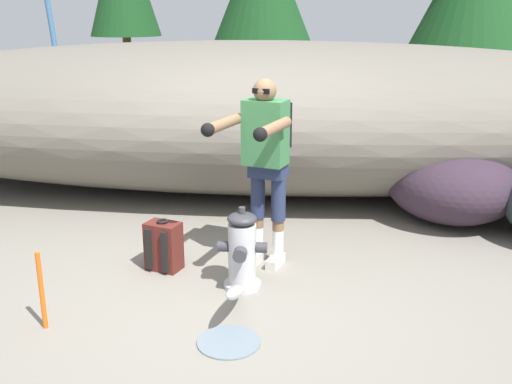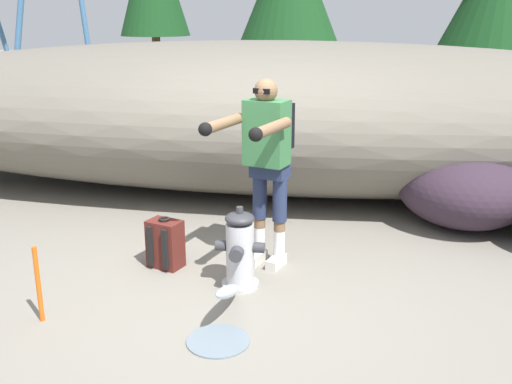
{
  "view_description": "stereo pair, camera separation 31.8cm",
  "coord_description": "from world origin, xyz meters",
  "px_view_note": "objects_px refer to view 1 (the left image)",
  "views": [
    {
      "loc": [
        0.58,
        -4.4,
        2.25
      ],
      "look_at": [
        0.16,
        0.43,
        0.75
      ],
      "focal_mm": 41.56,
      "sensor_mm": 36.0,
      "label": 1
    },
    {
      "loc": [
        0.89,
        -4.36,
        2.25
      ],
      "look_at": [
        0.16,
        0.43,
        0.75
      ],
      "focal_mm": 41.56,
      "sensor_mm": 36.0,
      "label": 2
    }
  ],
  "objects_px": {
    "survey_stake": "(42,291)",
    "boulder_mid": "(451,183)",
    "utility_worker": "(266,150)",
    "fire_hydrant": "(242,251)",
    "spare_backpack": "(164,246)"
  },
  "relations": [
    {
      "from": "survey_stake",
      "to": "boulder_mid",
      "type": "bearing_deg",
      "value": 37.31
    },
    {
      "from": "utility_worker",
      "to": "survey_stake",
      "type": "relative_size",
      "value": 2.83
    },
    {
      "from": "fire_hydrant",
      "to": "utility_worker",
      "type": "xyz_separation_m",
      "value": [
        0.16,
        0.48,
        0.75
      ]
    },
    {
      "from": "utility_worker",
      "to": "spare_backpack",
      "type": "distance_m",
      "value": 1.25
    },
    {
      "from": "fire_hydrant",
      "to": "spare_backpack",
      "type": "height_order",
      "value": "fire_hydrant"
    },
    {
      "from": "boulder_mid",
      "to": "utility_worker",
      "type": "bearing_deg",
      "value": -144.64
    },
    {
      "from": "boulder_mid",
      "to": "survey_stake",
      "type": "xyz_separation_m",
      "value": [
        -3.47,
        -2.64,
        -0.13
      ]
    },
    {
      "from": "spare_backpack",
      "to": "survey_stake",
      "type": "height_order",
      "value": "survey_stake"
    },
    {
      "from": "fire_hydrant",
      "to": "spare_backpack",
      "type": "distance_m",
      "value": 0.81
    },
    {
      "from": "utility_worker",
      "to": "spare_backpack",
      "type": "height_order",
      "value": "utility_worker"
    },
    {
      "from": "spare_backpack",
      "to": "boulder_mid",
      "type": "relative_size",
      "value": 0.32
    },
    {
      "from": "spare_backpack",
      "to": "utility_worker",
      "type": "bearing_deg",
      "value": -59.67
    },
    {
      "from": "fire_hydrant",
      "to": "utility_worker",
      "type": "distance_m",
      "value": 0.91
    },
    {
      "from": "utility_worker",
      "to": "boulder_mid",
      "type": "xyz_separation_m",
      "value": [
        1.94,
        1.37,
        -0.65
      ]
    },
    {
      "from": "fire_hydrant",
      "to": "survey_stake",
      "type": "xyz_separation_m",
      "value": [
        -1.38,
        -0.79,
        -0.02
      ]
    }
  ]
}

